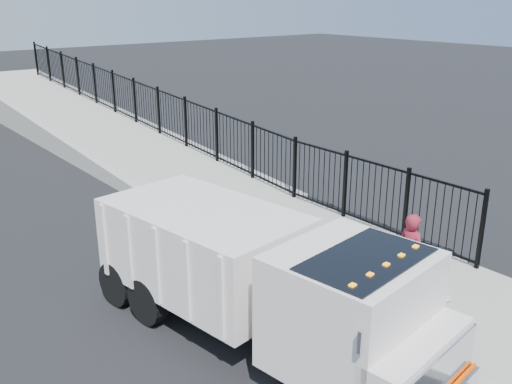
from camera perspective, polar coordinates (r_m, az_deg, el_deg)
ground at (r=12.22m, az=4.08°, el=-9.47°), size 120.00×120.00×0.00m
sidewalk at (r=12.38m, az=17.21°, el=-9.63°), size 3.55×12.00×0.12m
curb at (r=11.00m, az=11.32°, el=-12.84°), size 0.30×12.00×0.16m
ramp at (r=26.30m, az=-16.56°, el=5.48°), size 3.95×24.06×3.19m
iron_fence at (r=23.16m, az=-9.64°, el=6.52°), size 0.10×28.00×1.80m
truck at (r=9.73m, az=0.82°, el=-8.52°), size 3.11×7.09×2.35m
worker at (r=11.77m, az=15.22°, el=-6.01°), size 0.48×0.66×1.70m
debris at (r=12.06m, az=17.97°, el=-9.91°), size 0.43×0.43×0.11m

